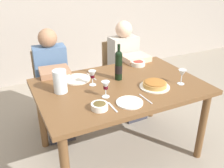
# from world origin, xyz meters

# --- Properties ---
(ground_plane) EXTENTS (8.00, 8.00, 0.00)m
(ground_plane) POSITION_xyz_m (0.00, 0.00, 0.00)
(ground_plane) COLOR gray
(dining_table) EXTENTS (1.50, 1.00, 0.76)m
(dining_table) POSITION_xyz_m (0.00, 0.00, 0.67)
(dining_table) COLOR brown
(dining_table) RESTS_ON ground
(wine_bottle) EXTENTS (0.07, 0.07, 0.35)m
(wine_bottle) POSITION_xyz_m (0.04, 0.11, 0.90)
(wine_bottle) COLOR black
(wine_bottle) RESTS_ON dining_table
(water_pitcher) EXTENTS (0.17, 0.12, 0.20)m
(water_pitcher) POSITION_xyz_m (-0.52, 0.10, 0.85)
(water_pitcher) COLOR silver
(water_pitcher) RESTS_ON dining_table
(baked_tart) EXTENTS (0.27, 0.27, 0.06)m
(baked_tart) POSITION_xyz_m (0.25, -0.18, 0.79)
(baked_tart) COLOR silver
(baked_tart) RESTS_ON dining_table
(salad_bowl) EXTENTS (0.15, 0.15, 0.05)m
(salad_bowl) POSITION_xyz_m (0.40, 0.34, 0.79)
(salad_bowl) COLOR silver
(salad_bowl) RESTS_ON dining_table
(olive_bowl) EXTENTS (0.13, 0.13, 0.06)m
(olive_bowl) POSITION_xyz_m (-0.34, -0.31, 0.79)
(olive_bowl) COLOR white
(olive_bowl) RESTS_ON dining_table
(wine_glass_left_diner) EXTENTS (0.07, 0.07, 0.14)m
(wine_glass_left_diner) POSITION_xyz_m (-0.23, 0.11, 0.86)
(wine_glass_left_diner) COLOR silver
(wine_glass_left_diner) RESTS_ON dining_table
(wine_glass_right_diner) EXTENTS (0.07, 0.07, 0.14)m
(wine_glass_right_diner) POSITION_xyz_m (0.51, -0.23, 0.86)
(wine_glass_right_diner) COLOR silver
(wine_glass_right_diner) RESTS_ON dining_table
(wine_glass_centre) EXTENTS (0.07, 0.07, 0.14)m
(wine_glass_centre) POSITION_xyz_m (-0.21, -0.15, 0.86)
(wine_glass_centre) COLOR silver
(wine_glass_centre) RESTS_ON dining_table
(dinner_plate_left_setting) EXTENTS (0.21, 0.21, 0.01)m
(dinner_plate_left_setting) POSITION_xyz_m (-0.09, -0.33, 0.77)
(dinner_plate_left_setting) COLOR white
(dinner_plate_left_setting) RESTS_ON dining_table
(dinner_plate_right_setting) EXTENTS (0.26, 0.26, 0.01)m
(dinner_plate_right_setting) POSITION_xyz_m (-0.32, 0.28, 0.77)
(dinner_plate_right_setting) COLOR silver
(dinner_plate_right_setting) RESTS_ON dining_table
(fork_left_setting) EXTENTS (0.02, 0.16, 0.00)m
(fork_left_setting) POSITION_xyz_m (-0.24, -0.33, 0.76)
(fork_left_setting) COLOR silver
(fork_left_setting) RESTS_ON dining_table
(knife_left_setting) EXTENTS (0.02, 0.18, 0.00)m
(knife_left_setting) POSITION_xyz_m (0.06, -0.33, 0.76)
(knife_left_setting) COLOR silver
(knife_left_setting) RESTS_ON dining_table
(knife_right_setting) EXTENTS (0.03, 0.18, 0.00)m
(knife_right_setting) POSITION_xyz_m (-0.17, 0.28, 0.76)
(knife_right_setting) COLOR silver
(knife_right_setting) RESTS_ON dining_table
(spoon_right_setting) EXTENTS (0.02, 0.16, 0.00)m
(spoon_right_setting) POSITION_xyz_m (-0.47, 0.28, 0.76)
(spoon_right_setting) COLOR silver
(spoon_right_setting) RESTS_ON dining_table
(chair_left) EXTENTS (0.43, 0.43, 0.87)m
(chair_left) POSITION_xyz_m (-0.44, 0.90, 0.50)
(chair_left) COLOR #9E7A51
(chair_left) RESTS_ON ground
(diner_left) EXTENTS (0.36, 0.53, 1.16)m
(diner_left) POSITION_xyz_m (-0.46, 0.66, 0.62)
(diner_left) COLOR #4C6B93
(diner_left) RESTS_ON ground
(chair_right) EXTENTS (0.41, 0.41, 0.87)m
(chair_right) POSITION_xyz_m (0.45, 0.89, 0.50)
(chair_right) COLOR #9E7A51
(chair_right) RESTS_ON ground
(diner_right) EXTENTS (0.35, 0.51, 1.16)m
(diner_right) POSITION_xyz_m (0.45, 0.65, 0.62)
(diner_right) COLOR #B7B2A8
(diner_right) RESTS_ON ground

